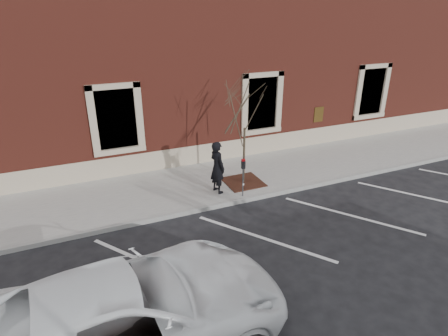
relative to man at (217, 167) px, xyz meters
name	(u,v)px	position (x,y,z in m)	size (l,w,h in m)	color
ground	(231,204)	(0.17, -0.80, -1.08)	(120.00, 120.00, 0.00)	#28282B
sidewalk_near	(212,182)	(0.17, 0.95, -1.00)	(40.00, 3.50, 0.15)	beige
curb_near	(232,203)	(0.17, -0.85, -1.00)	(40.00, 0.12, 0.15)	#9E9E99
parking_stripes	(263,238)	(0.17, -3.00, -1.08)	(28.00, 4.40, 0.01)	silver
building_civic	(164,56)	(0.17, 6.95, 2.92)	(40.00, 8.62, 8.00)	maroon
man	(217,167)	(0.00, 0.00, 0.00)	(0.68, 0.44, 1.86)	black
parking_meter	(243,171)	(0.66, -0.68, 0.02)	(0.12, 0.10, 1.37)	#595B60
tree_grate	(243,182)	(1.17, 0.30, -0.91)	(1.33, 1.33, 0.03)	#441F16
sapling	(245,112)	(1.17, 0.30, 1.75)	(2.30, 2.30, 3.83)	#443729
white_truck	(125,316)	(-4.09, -5.35, -0.19)	(2.94, 6.37, 1.77)	white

